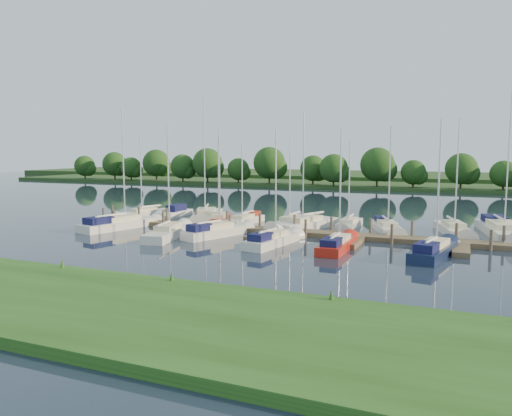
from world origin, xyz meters
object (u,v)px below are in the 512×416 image
at_px(sailboat_n_5, 291,224).
at_px(sailboat_s_2, 216,233).
at_px(dock, 269,232).
at_px(sailboat_n_0, 144,214).
at_px(motorboat, 176,213).

relative_size(sailboat_n_5, sailboat_s_2, 0.95).
relative_size(dock, sailboat_n_5, 4.31).
bearing_deg(sailboat_s_2, dock, 58.77).
distance_m(sailboat_n_0, sailboat_s_2, 16.18).
bearing_deg(sailboat_n_0, sailboat_n_5, -161.02).
distance_m(dock, motorboat, 15.87).
height_order(sailboat_n_0, motorboat, sailboat_n_0).
distance_m(sailboat_n_5, sailboat_s_2, 8.87).
xyz_separation_m(sailboat_n_5, sailboat_s_2, (-4.11, -7.86, 0.06)).
bearing_deg(sailboat_n_5, sailboat_n_0, 1.83).
distance_m(motorboat, sailboat_n_5, 14.78).
xyz_separation_m(motorboat, sailboat_n_5, (14.61, -2.27, -0.07)).
relative_size(dock, sailboat_s_2, 4.11).
height_order(sailboat_n_0, sailboat_s_2, sailboat_s_2).
height_order(dock, motorboat, motorboat).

